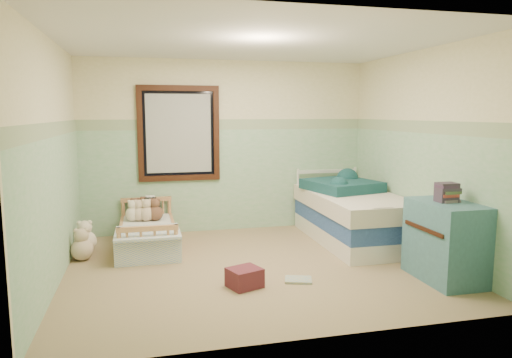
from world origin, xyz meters
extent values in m
cube|color=#917452|center=(0.00, 0.00, -0.01)|extent=(4.20, 3.60, 0.02)
cube|color=silver|center=(0.00, 0.00, 2.51)|extent=(4.20, 3.60, 0.02)
cube|color=beige|center=(0.00, 1.80, 1.25)|extent=(4.20, 0.04, 2.50)
cube|color=beige|center=(0.00, -1.80, 1.25)|extent=(4.20, 0.04, 2.50)
cube|color=beige|center=(-2.10, 0.00, 1.25)|extent=(0.04, 3.60, 2.50)
cube|color=beige|center=(2.10, 0.00, 1.25)|extent=(0.04, 3.60, 2.50)
cube|color=#77AF7D|center=(0.00, 1.79, 0.75)|extent=(4.20, 0.01, 1.50)
cube|color=#50774E|center=(0.00, 1.79, 1.57)|extent=(4.20, 0.01, 0.15)
cube|color=black|center=(-0.70, 1.76, 1.45)|extent=(1.16, 0.06, 1.36)
cube|color=beige|center=(-0.70, 1.77, 1.45)|extent=(0.92, 0.01, 1.12)
cube|color=#A2653F|center=(-1.18, 1.05, 0.09)|extent=(0.70, 1.41, 0.18)
cube|color=white|center=(-1.18, 1.05, 0.24)|extent=(0.64, 1.35, 0.12)
cube|color=#7397DC|center=(-1.18, 0.61, 0.32)|extent=(0.76, 0.70, 0.03)
sphere|color=brown|center=(-1.33, 1.55, 0.40)|extent=(0.19, 0.19, 0.19)
sphere|color=silver|center=(-1.13, 1.55, 0.41)|extent=(0.21, 0.21, 0.21)
sphere|color=beige|center=(-1.28, 1.33, 0.40)|extent=(0.20, 0.20, 0.20)
sphere|color=black|center=(-1.05, 1.33, 0.38)|extent=(0.17, 0.17, 0.17)
sphere|color=#F4E3C4|center=(-1.95, 1.04, 0.14)|extent=(0.27, 0.27, 0.27)
sphere|color=beige|center=(-1.95, 0.70, 0.13)|extent=(0.26, 0.26, 0.26)
cube|color=white|center=(1.55, 0.73, 0.11)|extent=(1.00, 2.00, 0.22)
cube|color=navy|center=(1.55, 0.73, 0.33)|extent=(1.00, 2.00, 0.22)
cube|color=silver|center=(1.55, 0.73, 0.55)|extent=(1.04, 2.04, 0.22)
cube|color=#0B3135|center=(1.50, 1.03, 0.73)|extent=(1.05, 1.08, 0.14)
cube|color=#39616D|center=(1.83, -0.88, 0.41)|extent=(0.52, 0.83, 0.83)
cube|color=#4F2B28|center=(1.83, -0.86, 0.93)|extent=(0.21, 0.16, 0.20)
cube|color=maroon|center=(-0.25, -0.60, 0.10)|extent=(0.39, 0.37, 0.19)
cube|color=gold|center=(0.33, -0.57, 0.01)|extent=(0.33, 0.29, 0.03)
sphere|color=#F4E3C4|center=(-1.37, 1.34, 0.40)|extent=(0.19, 0.19, 0.19)
sphere|color=black|center=(-1.14, 1.37, 0.41)|extent=(0.21, 0.21, 0.21)
sphere|color=brown|center=(-1.20, 1.54, 0.40)|extent=(0.20, 0.20, 0.20)
sphere|color=brown|center=(-1.07, 1.31, 0.40)|extent=(0.20, 0.20, 0.20)
sphere|color=beige|center=(-1.19, 1.30, 0.40)|extent=(0.20, 0.20, 0.20)
sphere|color=black|center=(-1.11, 1.57, 0.39)|extent=(0.19, 0.19, 0.19)
camera|label=1|loc=(-1.21, -5.05, 1.74)|focal=33.01mm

